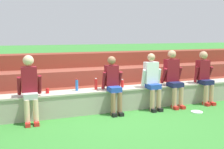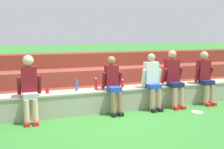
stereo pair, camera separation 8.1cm
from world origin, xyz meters
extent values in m
plane|color=#388433|center=(0.00, 0.00, 0.00)|extent=(80.00, 80.00, 0.00)
cube|color=#A8A08E|center=(0.00, 0.23, 0.27)|extent=(8.68, 0.47, 0.53)
cube|color=#BCB39F|center=(0.00, 0.23, 0.52)|extent=(8.72, 0.51, 0.04)
cube|color=brown|center=(0.00, 1.01, 0.21)|extent=(12.58, 0.75, 0.42)
cube|color=brown|center=(0.00, 1.77, 0.42)|extent=(12.58, 0.75, 0.84)
cube|color=brown|center=(0.00, 2.52, 0.63)|extent=(12.58, 0.75, 1.26)
cylinder|color=beige|center=(-2.08, -0.23, 0.27)|extent=(0.11, 0.11, 0.53)
cylinder|color=beige|center=(-1.90, -0.23, 0.27)|extent=(0.11, 0.11, 0.53)
cube|color=red|center=(-2.08, -0.27, 0.04)|extent=(0.10, 0.22, 0.08)
cube|color=red|center=(-1.90, -0.27, 0.04)|extent=(0.10, 0.22, 0.08)
cube|color=#B2B2B7|center=(-1.99, -0.09, 0.59)|extent=(0.28, 0.34, 0.12)
cube|color=maroon|center=(-1.99, 0.04, 0.91)|extent=(0.31, 0.20, 0.54)
sphere|color=beige|center=(-1.99, 0.04, 1.31)|extent=(0.22, 0.22, 0.22)
cylinder|color=maroon|center=(-2.20, 0.02, 0.79)|extent=(0.08, 0.24, 0.42)
cylinder|color=maroon|center=(-1.78, 0.02, 0.79)|extent=(0.08, 0.21, 0.42)
cylinder|color=#996B4C|center=(-0.20, -0.22, 0.27)|extent=(0.11, 0.11, 0.53)
cylinder|color=#996B4C|center=(-0.03, -0.22, 0.27)|extent=(0.11, 0.11, 0.53)
cube|color=black|center=(-0.20, -0.26, 0.04)|extent=(0.10, 0.22, 0.08)
cube|color=black|center=(-0.03, -0.26, 0.04)|extent=(0.10, 0.22, 0.08)
cube|color=#2347B2|center=(-0.11, -0.09, 0.59)|extent=(0.27, 0.33, 0.12)
cube|color=maroon|center=(-0.11, 0.10, 0.89)|extent=(0.30, 0.20, 0.48)
sphere|color=#996B4C|center=(-0.11, 0.10, 1.24)|extent=(0.20, 0.20, 0.20)
cylinder|color=maroon|center=(-0.31, 0.08, 0.78)|extent=(0.08, 0.19, 0.43)
cylinder|color=maroon|center=(0.09, 0.08, 0.78)|extent=(0.08, 0.24, 0.42)
cylinder|color=tan|center=(0.82, -0.22, 0.27)|extent=(0.11, 0.11, 0.53)
cylinder|color=tan|center=(1.00, -0.22, 0.27)|extent=(0.11, 0.11, 0.53)
cube|color=black|center=(0.82, -0.26, 0.04)|extent=(0.10, 0.22, 0.08)
cube|color=black|center=(1.00, -0.26, 0.04)|extent=(0.10, 0.22, 0.08)
cube|color=#2347B2|center=(0.91, -0.09, 0.59)|extent=(0.30, 0.33, 0.12)
cube|color=white|center=(0.91, 0.04, 0.91)|extent=(0.33, 0.20, 0.53)
sphere|color=tan|center=(0.91, 0.04, 1.29)|extent=(0.19, 0.19, 0.19)
cylinder|color=white|center=(0.69, 0.02, 0.79)|extent=(0.08, 0.17, 0.43)
cylinder|color=white|center=(1.12, 0.02, 0.79)|extent=(0.08, 0.15, 0.43)
cylinder|color=tan|center=(1.44, -0.22, 0.27)|extent=(0.11, 0.11, 0.53)
cylinder|color=tan|center=(1.64, -0.22, 0.27)|extent=(0.11, 0.11, 0.53)
cube|color=red|center=(1.44, -0.26, 0.04)|extent=(0.10, 0.22, 0.08)
cube|color=red|center=(1.64, -0.26, 0.04)|extent=(0.10, 0.22, 0.08)
cube|color=#191E47|center=(1.54, -0.08, 0.59)|extent=(0.32, 0.33, 0.12)
cube|color=maroon|center=(1.54, 0.11, 0.93)|extent=(0.36, 0.20, 0.57)
sphere|color=tan|center=(1.54, 0.11, 1.34)|extent=(0.21, 0.21, 0.21)
cylinder|color=maroon|center=(1.31, 0.09, 0.80)|extent=(0.08, 0.24, 0.42)
cylinder|color=maroon|center=(1.77, 0.09, 0.80)|extent=(0.08, 0.21, 0.42)
cylinder|color=tan|center=(2.41, -0.21, 0.27)|extent=(0.11, 0.11, 0.53)
cylinder|color=tan|center=(2.59, -0.21, 0.27)|extent=(0.11, 0.11, 0.53)
cube|color=red|center=(2.41, -0.25, 0.04)|extent=(0.10, 0.22, 0.08)
cube|color=red|center=(2.59, -0.25, 0.04)|extent=(0.10, 0.22, 0.08)
cube|color=#191E47|center=(2.50, -0.08, 0.59)|extent=(0.30, 0.32, 0.12)
cube|color=maroon|center=(2.50, 0.07, 0.90)|extent=(0.33, 0.20, 0.52)
sphere|color=tan|center=(2.50, 0.07, 1.29)|extent=(0.22, 0.22, 0.22)
cylinder|color=maroon|center=(2.28, 0.05, 0.79)|extent=(0.08, 0.14, 0.43)
cylinder|color=maroon|center=(2.72, 0.05, 0.79)|extent=(0.08, 0.24, 0.42)
cylinder|color=blue|center=(-0.91, 0.29, 0.67)|extent=(0.07, 0.07, 0.26)
cylinder|color=red|center=(-0.91, 0.29, 0.81)|extent=(0.04, 0.04, 0.02)
cylinder|color=red|center=(0.24, 0.29, 0.63)|extent=(0.07, 0.07, 0.18)
cylinder|color=white|center=(0.24, 0.29, 0.73)|extent=(0.04, 0.04, 0.02)
cylinder|color=red|center=(-0.46, 0.25, 0.67)|extent=(0.07, 0.07, 0.26)
cylinder|color=white|center=(-0.46, 0.25, 0.81)|extent=(0.04, 0.04, 0.02)
cylinder|color=red|center=(-1.60, 0.24, 0.60)|extent=(0.08, 0.08, 0.11)
cylinder|color=white|center=(1.78, -0.67, 0.01)|extent=(0.28, 0.28, 0.02)
camera|label=1|loc=(-2.33, -5.82, 1.87)|focal=43.30mm
camera|label=2|loc=(-2.25, -5.84, 1.87)|focal=43.30mm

